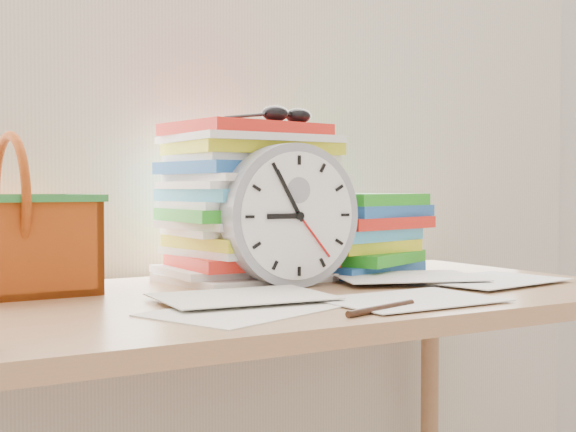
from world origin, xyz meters
TOP-DOWN VIEW (x-y plane):
  - curtain at (0.00, 1.98)m, footprint 2.40×0.01m
  - desk at (0.00, 1.60)m, footprint 1.40×0.70m
  - paper_stack at (0.09, 1.79)m, footprint 0.35×0.30m
  - clock at (0.10, 1.65)m, footprint 0.27×0.05m
  - sunglasses at (0.14, 1.74)m, footprint 0.17×0.16m
  - book_stack at (0.35, 1.78)m, footprint 0.34×0.30m
  - basket at (-0.37, 1.81)m, footprint 0.28×0.22m
  - pen at (0.07, 1.33)m, footprint 0.16×0.06m
  - scattered_papers at (0.00, 1.60)m, footprint 1.26×0.42m

SIDE VIEW (x-z plane):
  - desk at x=0.00m, z-range 0.30..1.05m
  - pen at x=0.07m, z-range 0.75..0.76m
  - scattered_papers at x=0.00m, z-range 0.75..0.77m
  - book_stack at x=0.35m, z-range 0.75..0.92m
  - clock at x=0.10m, z-range 0.75..1.02m
  - basket at x=-0.37m, z-range 0.75..1.02m
  - paper_stack at x=0.09m, z-range 0.75..1.06m
  - sunglasses at x=0.14m, z-range 1.06..1.09m
  - curtain at x=0.00m, z-range 0.05..2.55m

